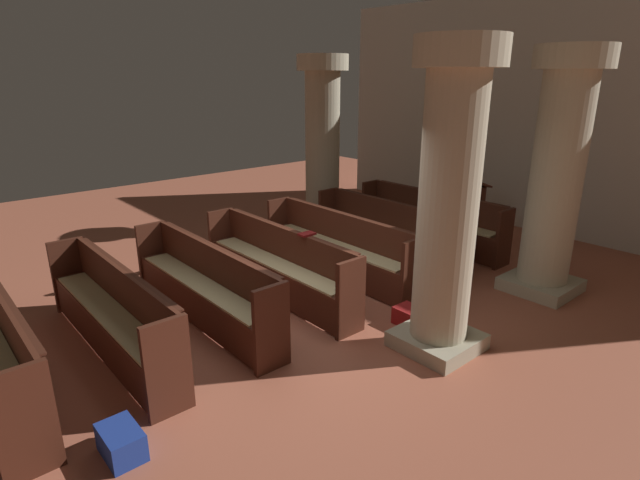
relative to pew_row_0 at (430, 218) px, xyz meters
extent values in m
plane|color=#AD5B42|center=(0.81, -3.68, -0.52)|extent=(19.20, 19.20, 0.00)
cube|color=beige|center=(0.81, 2.40, 1.73)|extent=(10.00, 0.16, 4.50)
cube|color=#4C2316|center=(0.00, -0.02, -0.04)|extent=(2.89, 0.38, 0.05)
cube|color=#4C2316|center=(0.00, 0.15, 0.21)|extent=(2.89, 0.04, 0.47)
cube|color=#411E13|center=(0.00, 0.20, 0.44)|extent=(2.78, 0.06, 0.02)
cube|color=#442014|center=(-1.48, -0.02, -0.03)|extent=(0.06, 0.44, 0.96)
cube|color=#442014|center=(1.48, -0.02, -0.03)|extent=(0.06, 0.44, 0.96)
cube|color=#482115|center=(0.00, -0.19, -0.28)|extent=(2.89, 0.03, 0.43)
cube|color=#D1BC84|center=(0.00, -0.04, -0.01)|extent=(2.66, 0.32, 0.02)
cube|color=#4C2316|center=(0.00, -1.16, -0.04)|extent=(2.89, 0.38, 0.05)
cube|color=#4C2316|center=(0.00, -0.99, 0.21)|extent=(2.89, 0.04, 0.47)
cube|color=#411E13|center=(0.00, -0.94, 0.44)|extent=(2.78, 0.06, 0.02)
cube|color=#442014|center=(-1.48, -1.16, -0.03)|extent=(0.06, 0.44, 0.96)
cube|color=#442014|center=(1.48, -1.16, -0.03)|extent=(0.06, 0.44, 0.96)
cube|color=#482115|center=(0.00, -1.33, -0.28)|extent=(2.89, 0.03, 0.43)
cube|color=#D1BC84|center=(0.00, -1.18, -0.01)|extent=(2.66, 0.32, 0.02)
cube|color=#4C2316|center=(0.00, -2.30, -0.04)|extent=(2.89, 0.38, 0.05)
cube|color=#4C2316|center=(0.00, -2.13, 0.21)|extent=(2.89, 0.04, 0.47)
cube|color=#411E13|center=(0.00, -2.09, 0.44)|extent=(2.78, 0.06, 0.02)
cube|color=#442014|center=(-1.48, -2.30, -0.03)|extent=(0.06, 0.44, 0.96)
cube|color=#442014|center=(1.48, -2.30, -0.03)|extent=(0.06, 0.44, 0.96)
cube|color=#482115|center=(0.00, -2.48, -0.28)|extent=(2.89, 0.03, 0.43)
cube|color=#D1BC84|center=(0.00, -2.32, -0.01)|extent=(2.66, 0.32, 0.02)
cube|color=#4C2316|center=(0.00, -3.44, -0.04)|extent=(2.89, 0.38, 0.05)
cube|color=#4C2316|center=(0.00, -3.27, 0.21)|extent=(2.89, 0.05, 0.47)
cube|color=#411E13|center=(0.00, -3.23, 0.44)|extent=(2.78, 0.06, 0.02)
cube|color=#442014|center=(-1.48, -3.44, -0.03)|extent=(0.06, 0.44, 0.96)
cube|color=#442014|center=(1.48, -3.44, -0.03)|extent=(0.06, 0.44, 0.96)
cube|color=#482115|center=(0.00, -3.62, -0.28)|extent=(2.89, 0.03, 0.43)
cube|color=#D1BC84|center=(0.00, -3.46, -0.01)|extent=(2.66, 0.32, 0.02)
cube|color=#4C2316|center=(0.00, -4.58, -0.04)|extent=(2.89, 0.38, 0.05)
cube|color=#4C2316|center=(0.00, -4.42, 0.21)|extent=(2.89, 0.04, 0.47)
cube|color=#411E13|center=(0.00, -4.37, 0.44)|extent=(2.78, 0.06, 0.02)
cube|color=#442014|center=(-1.48, -4.58, -0.03)|extent=(0.06, 0.44, 0.96)
cube|color=#442014|center=(1.48, -4.58, -0.03)|extent=(0.06, 0.44, 0.96)
cube|color=#482115|center=(0.00, -4.76, -0.28)|extent=(2.89, 0.03, 0.43)
cube|color=#D1BC84|center=(0.00, -4.60, -0.01)|extent=(2.66, 0.32, 0.02)
cube|color=#4C2316|center=(0.00, -5.72, -0.04)|extent=(2.89, 0.38, 0.05)
cube|color=#4C2316|center=(0.00, -5.56, 0.21)|extent=(2.89, 0.04, 0.47)
cube|color=#411E13|center=(0.00, -5.51, 0.44)|extent=(2.78, 0.06, 0.02)
cube|color=#442014|center=(-1.48, -5.72, -0.03)|extent=(0.06, 0.44, 0.96)
cube|color=#442014|center=(1.48, -5.72, -0.03)|extent=(0.06, 0.44, 0.96)
cube|color=#482115|center=(0.00, -5.90, -0.28)|extent=(2.89, 0.03, 0.43)
cube|color=#D1BC84|center=(0.00, -5.74, -0.01)|extent=(2.66, 0.32, 0.02)
cube|color=#4C2316|center=(0.00, -6.70, 0.21)|extent=(2.89, 0.04, 0.47)
cube|color=#411E13|center=(0.00, -6.65, 0.44)|extent=(2.78, 0.06, 0.02)
cube|color=#442014|center=(1.48, -6.87, -0.03)|extent=(0.06, 0.44, 0.96)
cube|color=tan|center=(2.34, -0.43, -0.43)|extent=(0.92, 0.92, 0.18)
cylinder|color=#BCB293|center=(2.34, -0.43, 1.10)|extent=(0.68, 0.68, 2.87)
cylinder|color=beige|center=(2.34, -0.43, 2.69)|extent=(0.99, 0.99, 0.30)
cube|color=tan|center=(-2.29, -0.60, -0.43)|extent=(0.92, 0.92, 0.18)
cylinder|color=#BCB293|center=(-2.29, -0.60, 1.10)|extent=(0.68, 0.68, 2.87)
cylinder|color=beige|center=(-2.29, -0.60, 2.69)|extent=(0.99, 0.99, 0.30)
cube|color=tan|center=(2.34, -2.89, -0.43)|extent=(0.85, 0.85, 0.18)
cylinder|color=#BCB293|center=(2.34, -2.89, 1.10)|extent=(0.63, 0.63, 2.87)
cylinder|color=beige|center=(2.34, -2.89, 2.69)|extent=(0.92, 0.92, 0.30)
cube|color=#411E13|center=(0.16, 1.17, -0.49)|extent=(0.45, 0.45, 0.06)
cube|color=#4C2316|center=(0.16, 1.17, -0.04)|extent=(0.28, 0.28, 0.95)
cube|color=#502518|center=(0.16, 1.17, 0.49)|extent=(0.48, 0.35, 0.15)
cube|color=maroon|center=(0.42, -3.23, 0.46)|extent=(0.14, 0.22, 0.03)
cube|color=maroon|center=(1.77, -2.69, -0.40)|extent=(0.34, 0.29, 0.22)
cube|color=navy|center=(1.70, -6.27, -0.39)|extent=(0.43, 0.28, 0.25)
camera|label=1|loc=(5.33, -7.25, 2.48)|focal=28.22mm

